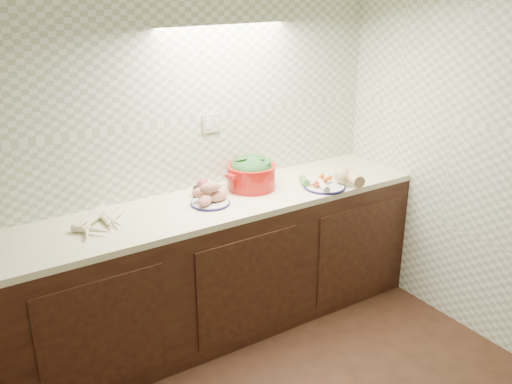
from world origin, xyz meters
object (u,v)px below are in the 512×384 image
parsnip_pile (94,222)px  dutch_oven (251,173)px  sweet_potato_plate (209,196)px  onion_bowl (205,190)px  veg_plate (333,180)px

parsnip_pile → dutch_oven: dutch_oven is taller
sweet_potato_plate → onion_bowl: (0.04, 0.13, -0.00)m
dutch_oven → veg_plate: 0.54m
sweet_potato_plate → veg_plate: size_ratio=0.66×
onion_bowl → veg_plate: veg_plate is taller
dutch_oven → veg_plate: size_ratio=1.06×
sweet_potato_plate → veg_plate: bearing=-11.9°
parsnip_pile → sweet_potato_plate: sweet_potato_plate is taller
sweet_potato_plate → onion_bowl: 0.13m
parsnip_pile → onion_bowl: (0.74, 0.08, 0.01)m
sweet_potato_plate → onion_bowl: size_ratio=1.53×
dutch_oven → veg_plate: dutch_oven is taller
sweet_potato_plate → dutch_oven: dutch_oven is taller
veg_plate → dutch_oven: bearing=150.3°
sweet_potato_plate → onion_bowl: sweet_potato_plate is taller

